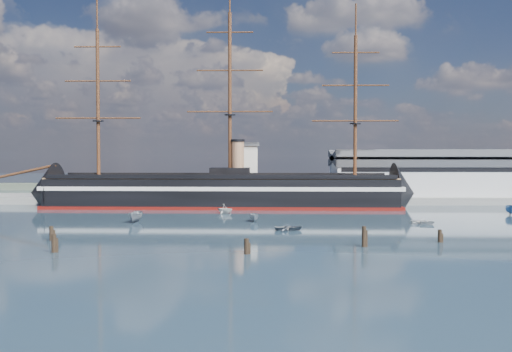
{
  "coord_description": "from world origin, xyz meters",
  "views": [
    {
      "loc": [
        8.31,
        -86.03,
        13.34
      ],
      "look_at": [
        5.48,
        35.0,
        9.0
      ],
      "focal_mm": 40.0,
      "sensor_mm": 36.0,
      "label": 1
    }
  ],
  "objects": [
    {
      "name": "piling_near_left",
      "position": [
        -21.35,
        -8.69,
        0.0
      ],
      "size": [
        0.64,
        0.64,
        3.24
      ],
      "primitive_type": "cylinder",
      "color": "black",
      "rests_on": "ground"
    },
    {
      "name": "piling_near_mid",
      "position": [
        5.23,
        -9.43,
        0.0
      ],
      "size": [
        0.64,
        0.64,
        2.83
      ],
      "primitive_type": "cylinder",
      "color": "black",
      "rests_on": "ground"
    },
    {
      "name": "warehouse",
      "position": [
        58.0,
        80.0,
        7.98
      ],
      "size": [
        63.0,
        21.0,
        11.6
      ],
      "color": "#B7BABC",
      "rests_on": "ground"
    },
    {
      "name": "motorboat_b",
      "position": [
        11.81,
        15.0,
        0.0
      ],
      "size": [
        1.92,
        3.33,
        1.46
      ],
      "primitive_type": "imported",
      "rotation": [
        0.0,
        0.0,
        1.8
      ],
      "color": "slate",
      "rests_on": "ground"
    },
    {
      "name": "ground",
      "position": [
        0.0,
        40.0,
        0.0
      ],
      "size": [
        600.0,
        600.0,
        0.0
      ],
      "primitive_type": "plane",
      "color": "#233340",
      "rests_on": "ground"
    },
    {
      "name": "warship",
      "position": [
        -5.52,
        60.0,
        4.04
      ],
      "size": [
        112.99,
        17.52,
        53.94
      ],
      "rotation": [
        0.0,
        0.0,
        -0.01
      ],
      "color": "black",
      "rests_on": "ground"
    },
    {
      "name": "motorboat_e",
      "position": [
        38.28,
        25.22,
        0.0
      ],
      "size": [
        2.6,
        3.04,
        1.35
      ],
      "primitive_type": "imported",
      "rotation": [
        0.0,
        0.0,
        0.97
      ],
      "color": "silver",
      "rests_on": "ground"
    },
    {
      "name": "piling_near_right",
      "position": [
        22.14,
        -2.94,
        0.0
      ],
      "size": [
        0.64,
        0.64,
        3.72
      ],
      "primitive_type": "cylinder",
      "color": "black",
      "rests_on": "ground"
    },
    {
      "name": "motorboat_d",
      "position": [
        -1.97,
        44.69,
        0.0
      ],
      "size": [
        5.94,
        7.18,
        2.44
      ],
      "primitive_type": "imported",
      "rotation": [
        0.0,
        0.0,
        1.02
      ],
      "color": "silver",
      "rests_on": "ground"
    },
    {
      "name": "motorboat_f",
      "position": [
        62.82,
        43.4,
        0.0
      ],
      "size": [
        7.01,
        4.28,
        2.64
      ],
      "primitive_type": "imported",
      "rotation": [
        0.0,
        0.0,
        -0.3
      ],
      "color": "#345D8B",
      "rests_on": "ground"
    },
    {
      "name": "quay",
      "position": [
        10.0,
        76.0,
        0.0
      ],
      "size": [
        180.0,
        18.0,
        2.0
      ],
      "primitive_type": "cube",
      "color": "slate",
      "rests_on": "ground"
    },
    {
      "name": "quay_tower",
      "position": [
        3.0,
        73.0,
        9.75
      ],
      "size": [
        5.0,
        5.0,
        15.0
      ],
      "color": "silver",
      "rests_on": "ground"
    },
    {
      "name": "piling_extra",
      "position": [
        -25.9,
        2.19,
        0.0
      ],
      "size": [
        0.64,
        0.64,
        2.97
      ],
      "primitive_type": "cylinder",
      "color": "black",
      "rests_on": "ground"
    },
    {
      "name": "motorboat_c",
      "position": [
        5.29,
        28.63,
        0.0
      ],
      "size": [
        5.2,
        2.19,
        2.03
      ],
      "primitive_type": "imported",
      "rotation": [
        0.0,
        0.0,
        0.07
      ],
      "color": "gray",
      "rests_on": "ground"
    },
    {
      "name": "piling_far_right",
      "position": [
        34.54,
        1.72,
        0.0
      ],
      "size": [
        0.64,
        0.64,
        2.66
      ],
      "primitive_type": "cylinder",
      "color": "black",
      "rests_on": "ground"
    },
    {
      "name": "motorboat_a",
      "position": [
        -18.46,
        27.14,
        0.0
      ],
      "size": [
        6.85,
        2.94,
        2.67
      ],
      "primitive_type": "imported",
      "rotation": [
        0.0,
        0.0,
        -0.07
      ],
      "color": "gray",
      "rests_on": "ground"
    }
  ]
}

